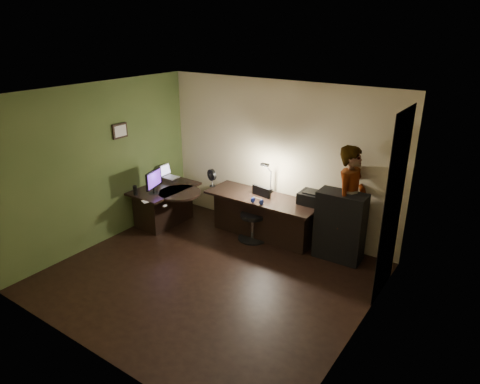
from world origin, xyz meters
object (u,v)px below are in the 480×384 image
Objects in this scene: person at (350,203)px; office_chair at (253,215)px; desk_right at (262,217)px; desk_left at (165,206)px; monitor at (153,185)px; cabinet at (340,226)px.

office_chair is at bearing 111.02° from person.
person is at bearing 8.19° from desk_right.
desk_left is at bearing -157.77° from office_chair.
office_chair is (1.71, 0.39, 0.10)m from desk_left.
monitor is 0.26× the size of person.
office_chair is at bearing 13.94° from desk_left.
monitor is at bearing -154.02° from desk_right.
cabinet is 0.61× the size of person.
person is (3.23, 1.06, 0.06)m from monitor.
office_chair is at bearing -172.96° from cabinet.
office_chair is at bearing -114.90° from desk_right.
monitor is at bearing -148.21° from office_chair.
person is (3.27, 0.77, 0.57)m from desk_left.
cabinet is (3.19, 0.63, 0.20)m from desk_left.
desk_right is at bearing 10.26° from monitor.
person is (1.56, 0.38, 0.46)m from office_chair.
monitor reaches higher than desk_right.
office_chair is 0.50× the size of person.
cabinet is at bearing 12.26° from desk_left.
monitor is 0.53× the size of office_chair.
desk_left is 0.67× the size of person.
desk_left is 3.26m from cabinet.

